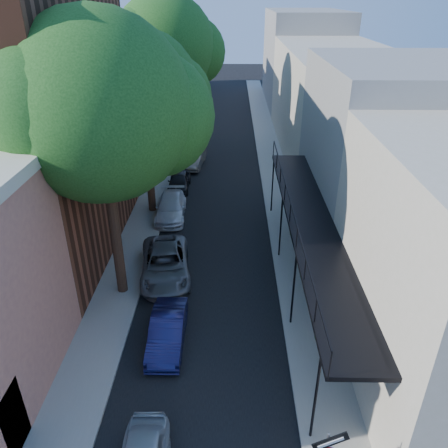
{
  "coord_description": "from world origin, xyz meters",
  "views": [
    {
      "loc": [
        0.92,
        -5.46,
        11.62
      ],
      "look_at": [
        0.61,
        11.17,
        2.8
      ],
      "focal_mm": 35.0,
      "sensor_mm": 36.0,
      "label": 1
    }
  ],
  "objects_px": {
    "parked_car_b": "(167,331)",
    "oak_mid": "(151,90)",
    "oak_near": "(113,110)",
    "oak_far": "(172,47)",
    "parked_car_d": "(171,208)",
    "parked_car_f": "(193,157)",
    "parked_car_c": "(165,264)",
    "parked_car_e": "(179,181)"
  },
  "relations": [
    {
      "from": "oak_mid",
      "to": "parked_car_e",
      "type": "bearing_deg",
      "value": 74.82
    },
    {
      "from": "parked_car_b",
      "to": "parked_car_d",
      "type": "distance_m",
      "value": 10.52
    },
    {
      "from": "parked_car_c",
      "to": "parked_car_f",
      "type": "xyz_separation_m",
      "value": [
        0.1,
        14.67,
        0.02
      ]
    },
    {
      "from": "parked_car_e",
      "to": "parked_car_f",
      "type": "height_order",
      "value": "parked_car_f"
    },
    {
      "from": "oak_far",
      "to": "parked_car_d",
      "type": "bearing_deg",
      "value": -85.66
    },
    {
      "from": "parked_car_c",
      "to": "parked_car_e",
      "type": "relative_size",
      "value": 1.38
    },
    {
      "from": "parked_car_d",
      "to": "oak_near",
      "type": "bearing_deg",
      "value": -98.62
    },
    {
      "from": "parked_car_b",
      "to": "oak_mid",
      "type": "bearing_deg",
      "value": 99.58
    },
    {
      "from": "oak_far",
      "to": "parked_car_e",
      "type": "relative_size",
      "value": 3.49
    },
    {
      "from": "parked_car_c",
      "to": "oak_near",
      "type": "bearing_deg",
      "value": -149.56
    },
    {
      "from": "oak_far",
      "to": "parked_car_c",
      "type": "height_order",
      "value": "oak_far"
    },
    {
      "from": "oak_near",
      "to": "parked_car_d",
      "type": "height_order",
      "value": "oak_near"
    },
    {
      "from": "oak_near",
      "to": "parked_car_c",
      "type": "bearing_deg",
      "value": 38.34
    },
    {
      "from": "oak_near",
      "to": "parked_car_b",
      "type": "height_order",
      "value": "oak_near"
    },
    {
      "from": "oak_far",
      "to": "parked_car_f",
      "type": "bearing_deg",
      "value": -43.7
    },
    {
      "from": "oak_mid",
      "to": "parked_car_e",
      "type": "height_order",
      "value": "oak_mid"
    },
    {
      "from": "oak_mid",
      "to": "parked_car_b",
      "type": "bearing_deg",
      "value": -79.92
    },
    {
      "from": "parked_car_d",
      "to": "parked_car_e",
      "type": "bearing_deg",
      "value": 87.09
    },
    {
      "from": "parked_car_e",
      "to": "parked_car_f",
      "type": "distance_m",
      "value": 4.62
    },
    {
      "from": "parked_car_c",
      "to": "parked_car_b",
      "type": "bearing_deg",
      "value": -89.17
    },
    {
      "from": "oak_near",
      "to": "oak_mid",
      "type": "height_order",
      "value": "oak_near"
    },
    {
      "from": "oak_near",
      "to": "parked_car_b",
      "type": "relative_size",
      "value": 3.25
    },
    {
      "from": "parked_car_d",
      "to": "parked_car_f",
      "type": "xyz_separation_m",
      "value": [
        0.63,
        8.63,
        0.08
      ]
    },
    {
      "from": "oak_mid",
      "to": "parked_car_f",
      "type": "height_order",
      "value": "oak_mid"
    },
    {
      "from": "parked_car_f",
      "to": "parked_car_d",
      "type": "bearing_deg",
      "value": -88.8
    },
    {
      "from": "oak_far",
      "to": "parked_car_d",
      "type": "xyz_separation_m",
      "value": [
        0.75,
        -9.95,
        -7.66
      ]
    },
    {
      "from": "parked_car_e",
      "to": "parked_car_c",
      "type": "bearing_deg",
      "value": -87.85
    },
    {
      "from": "oak_mid",
      "to": "oak_far",
      "type": "height_order",
      "value": "oak_far"
    },
    {
      "from": "parked_car_f",
      "to": "oak_near",
      "type": "bearing_deg",
      "value": -89.73
    },
    {
      "from": "oak_far",
      "to": "parked_car_f",
      "type": "xyz_separation_m",
      "value": [
        1.38,
        -1.32,
        -7.58
      ]
    },
    {
      "from": "oak_near",
      "to": "parked_car_b",
      "type": "bearing_deg",
      "value": -59.84
    },
    {
      "from": "oak_near",
      "to": "parked_car_f",
      "type": "distance_m",
      "value": 17.32
    },
    {
      "from": "oak_far",
      "to": "parked_car_d",
      "type": "relative_size",
      "value": 2.91
    },
    {
      "from": "oak_far",
      "to": "parked_car_d",
      "type": "height_order",
      "value": "oak_far"
    },
    {
      "from": "parked_car_b",
      "to": "parked_car_e",
      "type": "bearing_deg",
      "value": 94.1
    },
    {
      "from": "parked_car_e",
      "to": "parked_car_f",
      "type": "relative_size",
      "value": 0.83
    },
    {
      "from": "oak_near",
      "to": "parked_car_f",
      "type": "xyz_separation_m",
      "value": [
        1.39,
        15.69,
        -7.2
      ]
    },
    {
      "from": "parked_car_b",
      "to": "parked_car_d",
      "type": "height_order",
      "value": "parked_car_d"
    },
    {
      "from": "oak_near",
      "to": "parked_car_f",
      "type": "height_order",
      "value": "oak_near"
    },
    {
      "from": "parked_car_c",
      "to": "parked_car_d",
      "type": "bearing_deg",
      "value": 87.05
    },
    {
      "from": "oak_far",
      "to": "parked_car_c",
      "type": "relative_size",
      "value": 2.53
    },
    {
      "from": "oak_far",
      "to": "parked_car_e",
      "type": "height_order",
      "value": "oak_far"
    }
  ]
}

